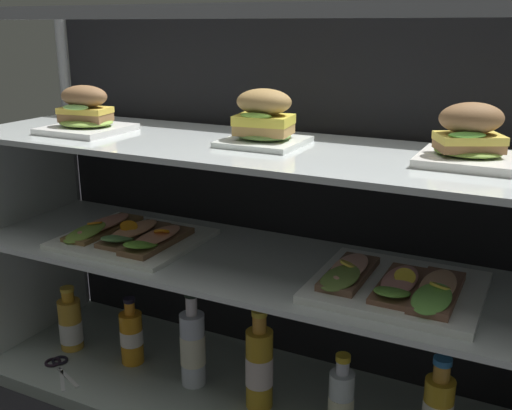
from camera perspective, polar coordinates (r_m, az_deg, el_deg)
The scene contains 18 objects.
ground_plane at distance 1.60m, azimuth 0.00°, elevation -18.96°, with size 6.00×6.00×0.02m, color #232227.
case_base_deck at distance 1.58m, azimuth 0.00°, elevation -18.13°, with size 1.53×0.45×0.04m, color #99A5A0.
case_frame at distance 1.47m, azimuth 2.43°, elevation 1.08°, with size 1.53×0.45×0.96m.
riser_lower_tier at distance 1.48m, azimuth 0.00°, elevation -12.07°, with size 1.46×0.39×0.34m.
shelf_lower_glass at distance 1.40m, azimuth 0.00°, elevation -5.65°, with size 1.48×0.41×0.01m, color silver.
riser_upper_tier at distance 1.35m, azimuth 0.00°, elevation -0.27°, with size 1.46×0.39×0.26m.
shelf_upper_glass at distance 1.32m, azimuth 0.00°, elevation 5.44°, with size 1.48×0.41×0.01m, color silver.
plated_roll_sandwich_mid_left at distance 1.53m, azimuth -15.98°, elevation 8.24°, with size 0.19×0.19×0.11m.
plated_roll_sandwich_near_right_corner at distance 1.32m, azimuth 0.75°, elevation 8.00°, with size 0.17×0.17×0.12m.
plated_roll_sandwich_near_left_corner at distance 1.20m, azimuth 19.69°, elevation 5.84°, with size 0.18×0.18×0.12m.
open_sandwich_tray_mid_right at distance 1.54m, azimuth -11.95°, elevation -2.90°, with size 0.34×0.30×0.06m.
open_sandwich_tray_left_of_center at distance 1.26m, azimuth 13.15°, elevation -7.46°, with size 0.34×0.30×0.06m.
juice_bottle_front_fourth at distance 1.80m, azimuth -17.30°, elevation -10.85°, with size 0.06×0.06×0.19m.
juice_bottle_back_right at distance 1.69m, azimuth -11.81°, elevation -12.14°, with size 0.06×0.06×0.19m.
juice_bottle_near_post at distance 1.56m, azimuth -6.06°, elevation -13.34°, with size 0.06×0.06×0.26m.
juice_bottle_front_left_end at distance 1.47m, azimuth 0.32°, elevation -15.21°, with size 0.07×0.07×0.25m.
juice_bottle_front_second at distance 1.43m, azimuth 8.14°, elevation -17.91°, with size 0.06×0.06×0.19m.
kitchen_scissors at distance 1.76m, azimuth -18.37°, elevation -14.32°, with size 0.17×0.14×0.01m.
Camera 1 is at (0.58, -1.16, 0.92)m, focal length 41.87 mm.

